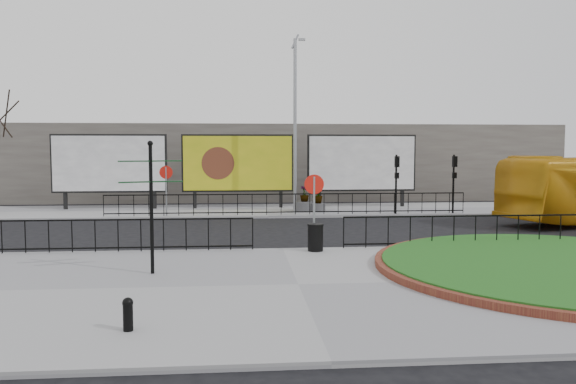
{
  "coord_description": "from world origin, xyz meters",
  "views": [
    {
      "loc": [
        -1.41,
        -18.41,
        3.42
      ],
      "look_at": [
        0.32,
        1.58,
        1.87
      ],
      "focal_mm": 35.0,
      "sensor_mm": 36.0,
      "label": 1
    }
  ],
  "objects": [
    {
      "name": "pavement_far",
      "position": [
        0.0,
        12.0,
        0.06
      ],
      "size": [
        44.0,
        6.0,
        0.12
      ],
      "primitive_type": "cube",
      "color": "gray",
      "rests_on": "ground"
    },
    {
      "name": "planter_c",
      "position": [
        2.67,
        10.75,
        0.66
      ],
      "size": [
        0.84,
        0.84,
        1.39
      ],
      "color": "#4C4C4F",
      "rests_on": "pavement_far"
    },
    {
      "name": "railing_near_left",
      "position": [
        -6.0,
        -0.3,
        0.67
      ],
      "size": [
        10.0,
        0.1,
        1.1
      ],
      "primitive_type": null,
      "color": "black",
      "rests_on": "pavement_near"
    },
    {
      "name": "brick_edge",
      "position": [
        7.5,
        -4.0,
        0.21
      ],
      "size": [
        10.4,
        10.4,
        0.18
      ],
      "primitive_type": "cylinder",
      "color": "brown",
      "rests_on": "pavement_near"
    },
    {
      "name": "grass_lawn",
      "position": [
        7.5,
        -4.0,
        0.23
      ],
      "size": [
        10.0,
        10.0,
        0.22
      ],
      "primitive_type": "cylinder",
      "color": "#1B4813",
      "rests_on": "pavement_near"
    },
    {
      "name": "billboard_mid",
      "position": [
        -1.5,
        12.97,
        2.6
      ],
      "size": [
        6.2,
        0.31,
        4.1
      ],
      "color": "black",
      "rests_on": "pavement_far"
    },
    {
      "name": "billboard_left",
      "position": [
        -8.5,
        12.97,
        2.6
      ],
      "size": [
        6.2,
        0.31,
        4.1
      ],
      "color": "black",
      "rests_on": "pavement_far"
    },
    {
      "name": "litter_bin",
      "position": [
        1.02,
        -0.6,
        0.57
      ],
      "size": [
        0.53,
        0.53,
        0.88
      ],
      "color": "black",
      "rests_on": "pavement_near"
    },
    {
      "name": "railing_far",
      "position": [
        1.0,
        9.3,
        0.67
      ],
      "size": [
        18.0,
        0.1,
        1.1
      ],
      "primitive_type": null,
      "color": "black",
      "rests_on": "pavement_far"
    },
    {
      "name": "pavement_near",
      "position": [
        0.0,
        -5.0,
        0.06
      ],
      "size": [
        30.0,
        10.0,
        0.12
      ],
      "primitive_type": "cube",
      "color": "gray",
      "rests_on": "ground"
    },
    {
      "name": "bollard",
      "position": [
        -3.45,
        -8.23,
        0.46
      ],
      "size": [
        0.2,
        0.2,
        0.62
      ],
      "color": "black",
      "rests_on": "pavement_near"
    },
    {
      "name": "fingerpost_sign",
      "position": [
        -3.73,
        -3.49,
        2.24
      ],
      "size": [
        1.63,
        0.72,
        3.51
      ],
      "rotation": [
        0.0,
        0.0,
        0.24
      ],
      "color": "black",
      "rests_on": "pavement_near"
    },
    {
      "name": "speed_sign_far",
      "position": [
        -5.0,
        9.4,
        1.92
      ],
      "size": [
        0.64,
        0.07,
        2.47
      ],
      "color": "gray",
      "rests_on": "pavement_far"
    },
    {
      "name": "signal_pole_b",
      "position": [
        9.5,
        9.34,
        2.1
      ],
      "size": [
        0.22,
        0.26,
        3.0
      ],
      "color": "black",
      "rests_on": "pavement_far"
    },
    {
      "name": "signal_pole_a",
      "position": [
        6.5,
        9.34,
        2.1
      ],
      "size": [
        0.22,
        0.26,
        3.0
      ],
      "color": "black",
      "rests_on": "pavement_far"
    },
    {
      "name": "speed_sign_near",
      "position": [
        1.0,
        -0.4,
        1.92
      ],
      "size": [
        0.64,
        0.07,
        2.47
      ],
      "color": "gray",
      "rests_on": "pavement_near"
    },
    {
      "name": "building_backdrop",
      "position": [
        0.0,
        22.0,
        2.5
      ],
      "size": [
        40.0,
        10.0,
        5.0
      ],
      "primitive_type": "cube",
      "color": "slate",
      "rests_on": "ground"
    },
    {
      "name": "billboard_right",
      "position": [
        5.5,
        12.97,
        2.6
      ],
      "size": [
        6.2,
        0.31,
        4.1
      ],
      "color": "black",
      "rests_on": "pavement_far"
    },
    {
      "name": "ground",
      "position": [
        0.0,
        0.0,
        0.0
      ],
      "size": [
        90.0,
        90.0,
        0.0
      ],
      "primitive_type": "plane",
      "color": "black",
      "rests_on": "ground"
    },
    {
      "name": "planter_b",
      "position": [
        2.0,
        10.92,
        0.56
      ],
      "size": [
        0.98,
        0.98,
        1.35
      ],
      "color": "#4C4C4F",
      "rests_on": "pavement_far"
    },
    {
      "name": "railing_near_right",
      "position": [
        6.5,
        -0.3,
        0.67
      ],
      "size": [
        9.0,
        0.1,
        1.1
      ],
      "primitive_type": null,
      "color": "black",
      "rests_on": "pavement_near"
    },
    {
      "name": "lamp_post",
      "position": [
        1.51,
        11.0,
        4.83
      ],
      "size": [
        0.74,
        0.18,
        9.23
      ],
      "color": "gray",
      "rests_on": "pavement_far"
    }
  ]
}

